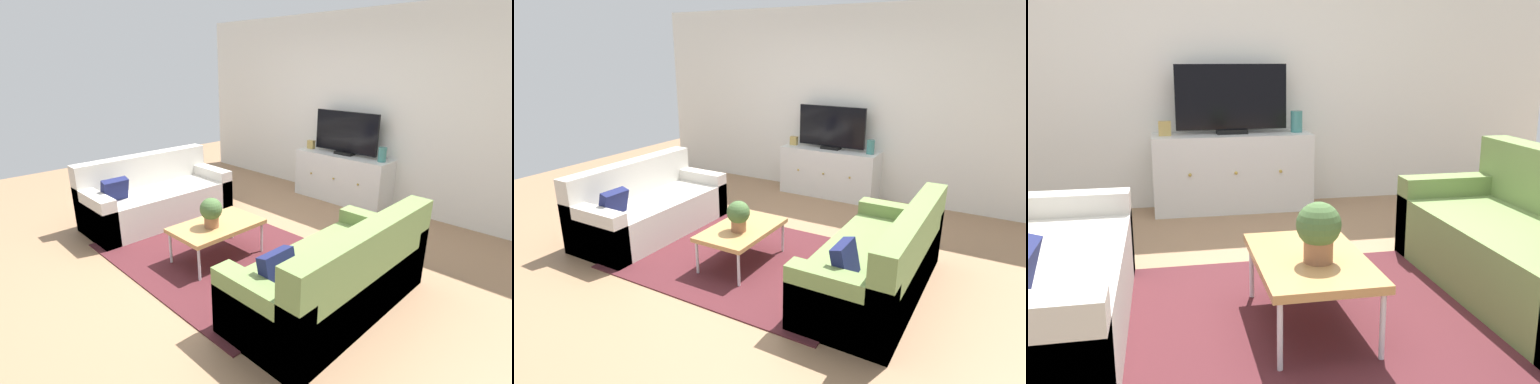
% 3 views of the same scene
% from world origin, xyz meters
% --- Properties ---
extents(ground_plane, '(10.00, 10.00, 0.00)m').
position_xyz_m(ground_plane, '(0.00, 0.00, 0.00)').
color(ground_plane, '#997251').
extents(wall_back, '(6.40, 0.12, 2.70)m').
position_xyz_m(wall_back, '(0.00, 2.55, 1.35)').
color(wall_back, silver).
rests_on(wall_back, ground_plane).
extents(area_rug, '(2.50, 1.90, 0.01)m').
position_xyz_m(area_rug, '(0.00, -0.15, 0.01)').
color(area_rug, '#4C1E23').
rests_on(area_rug, ground_plane).
extents(couch_left_side, '(0.84, 1.85, 0.84)m').
position_xyz_m(couch_left_side, '(-1.43, -0.10, 0.28)').
color(couch_left_side, beige).
rests_on(couch_left_side, ground_plane).
extents(couch_right_side, '(0.84, 1.85, 0.84)m').
position_xyz_m(couch_right_side, '(1.43, -0.10, 0.28)').
color(couch_right_side, olive).
rests_on(couch_right_side, ground_plane).
extents(coffee_table, '(0.57, 0.93, 0.39)m').
position_xyz_m(coffee_table, '(0.01, -0.23, 0.36)').
color(coffee_table, '#B7844C').
rests_on(coffee_table, ground_plane).
extents(potted_plant, '(0.23, 0.23, 0.31)m').
position_xyz_m(potted_plant, '(0.04, -0.31, 0.57)').
color(potted_plant, '#936042').
rests_on(potted_plant, coffee_table).
extents(tv_console, '(1.45, 0.47, 0.71)m').
position_xyz_m(tv_console, '(-0.09, 2.27, 0.36)').
color(tv_console, silver).
rests_on(tv_console, ground_plane).
extents(flat_screen_tv, '(1.01, 0.16, 0.62)m').
position_xyz_m(flat_screen_tv, '(-0.09, 2.29, 1.02)').
color(flat_screen_tv, black).
rests_on(flat_screen_tv, tv_console).
extents(glass_vase, '(0.11, 0.11, 0.20)m').
position_xyz_m(glass_vase, '(0.52, 2.27, 0.81)').
color(glass_vase, teal).
rests_on(glass_vase, tv_console).
extents(mantel_clock, '(0.11, 0.07, 0.13)m').
position_xyz_m(mantel_clock, '(-0.69, 2.27, 0.78)').
color(mantel_clock, tan).
rests_on(mantel_clock, tv_console).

